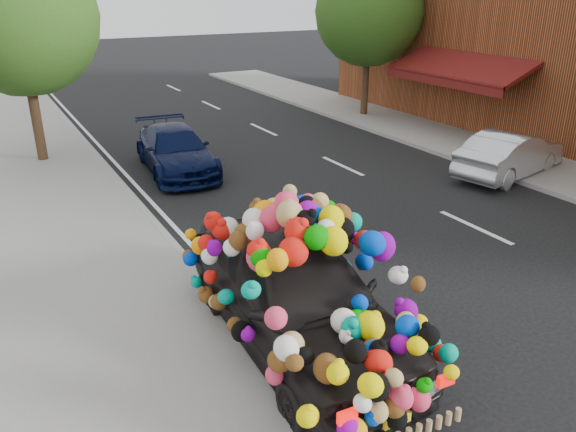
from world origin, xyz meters
name	(u,v)px	position (x,y,z in m)	size (l,w,h in m)	color
ground	(334,265)	(0.00, 0.00, 0.00)	(100.00, 100.00, 0.00)	black
sidewalk	(94,327)	(-4.30, 0.00, 0.06)	(4.00, 60.00, 0.12)	gray
kerb	(215,294)	(-2.35, 0.00, 0.07)	(0.15, 60.00, 0.13)	gray
footpath_far	(511,159)	(8.20, 3.00, 0.06)	(3.00, 40.00, 0.12)	gray
lane_markings	(475,227)	(3.60, 0.00, 0.01)	(6.00, 50.00, 0.01)	silver
tree_near_sidewalk	(19,16)	(-3.80, 9.50, 4.02)	(4.20, 4.20, 6.13)	#332114
tree_far_b	(369,11)	(8.00, 10.00, 3.89)	(4.00, 4.00, 5.90)	#332114
plush_art_car	(297,272)	(-1.80, -1.75, 1.15)	(2.46, 4.94, 2.23)	black
navy_sedan	(176,150)	(-0.67, 6.85, 0.60)	(1.68, 4.13, 1.20)	black
silver_hatchback	(510,154)	(7.00, 2.11, 0.61)	(1.29, 3.69, 1.22)	#B6B9BF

